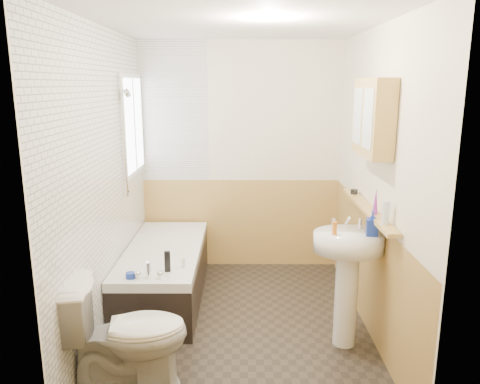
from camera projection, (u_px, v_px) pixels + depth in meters
name	position (u px, v px, depth m)	size (l,w,h in m)	color
floor	(240.00, 324.00, 4.09)	(2.80, 2.80, 0.00)	black
ceiling	(240.00, 22.00, 3.52)	(2.80, 2.80, 0.00)	white
wall_back	(240.00, 158.00, 5.18)	(2.20, 0.02, 2.50)	#F5EACA
wall_front	(239.00, 241.00, 2.43)	(2.20, 0.02, 2.50)	#F5EACA
wall_left	(104.00, 184.00, 3.81)	(0.02, 2.80, 2.50)	#F5EACA
wall_right	(376.00, 184.00, 3.80)	(0.02, 2.80, 2.50)	#F5EACA
wainscot_right	(368.00, 270.00, 3.97)	(0.01, 2.80, 1.00)	tan
wainscot_front	(239.00, 366.00, 2.62)	(2.20, 0.01, 1.00)	tan
wainscot_back	(240.00, 223.00, 5.33)	(2.20, 0.01, 1.00)	tan
tile_cladding_left	(107.00, 184.00, 3.81)	(0.01, 2.80, 2.50)	white
tile_return_back	(173.00, 112.00, 5.05)	(0.75, 0.01, 1.50)	white
window	(133.00, 125.00, 4.64)	(0.03, 0.79, 0.99)	white
bathtub	(165.00, 272.00, 4.52)	(0.70, 1.67, 0.66)	black
shower_riser	(125.00, 124.00, 4.19)	(0.10, 0.08, 1.13)	silver
toilet	(126.00, 335.00, 3.14)	(0.46, 0.82, 0.81)	white
sink	(348.00, 266.00, 3.64)	(0.55, 0.44, 1.05)	white
pine_shelf	(368.00, 209.00, 3.80)	(0.10, 1.39, 0.03)	tan
medicine_cabinet	(373.00, 117.00, 3.55)	(0.16, 0.65, 0.58)	tan
foam_can	(386.00, 213.00, 3.32)	(0.05, 0.05, 0.17)	silver
green_bottle	(376.00, 201.00, 3.57)	(0.04, 0.04, 0.21)	purple
black_jar	(354.00, 192.00, 4.26)	(0.06, 0.06, 0.04)	black
soap_bottle	(372.00, 230.00, 3.50)	(0.09, 0.19, 0.09)	#19339E
clear_bottle	(335.00, 228.00, 3.51)	(0.04, 0.04, 0.10)	orange
blue_gel	(167.00, 261.00, 3.87)	(0.05, 0.03, 0.18)	black
cream_jar	(131.00, 275.00, 3.75)	(0.08, 0.08, 0.05)	#19339E
orange_bottle	(183.00, 263.00, 3.96)	(0.03, 0.03, 0.08)	silver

